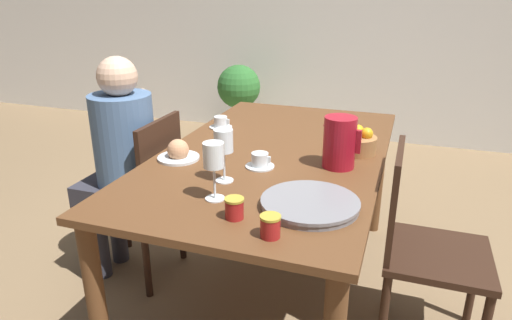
% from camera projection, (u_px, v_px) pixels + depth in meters
% --- Properties ---
extents(ground_plane, '(20.00, 20.00, 0.00)m').
position_uv_depth(ground_plane, '(272.00, 287.00, 2.39)').
color(ground_plane, '#7F6647').
extents(wall_back, '(10.00, 0.06, 2.60)m').
position_uv_depth(wall_back, '(358.00, 6.00, 4.33)').
color(wall_back, white).
rests_on(wall_back, ground_plane).
extents(dining_table, '(0.99, 1.72, 0.76)m').
position_uv_depth(dining_table, '(274.00, 171.00, 2.16)').
color(dining_table, brown).
rests_on(dining_table, ground_plane).
extents(chair_person_side, '(0.42, 0.42, 0.88)m').
position_uv_depth(chair_person_side, '(142.00, 193.00, 2.36)').
color(chair_person_side, '#331E14').
rests_on(chair_person_side, ground_plane).
extents(chair_opposite, '(0.42, 0.42, 0.88)m').
position_uv_depth(chair_opposite, '(421.00, 244.00, 1.90)').
color(chair_opposite, '#331E14').
rests_on(chair_opposite, ground_plane).
extents(person_seated, '(0.39, 0.41, 1.18)m').
position_uv_depth(person_seated, '(120.00, 153.00, 2.28)').
color(person_seated, '#33333D').
rests_on(person_seated, ground_plane).
extents(red_pitcher, '(0.16, 0.14, 0.22)m').
position_uv_depth(red_pitcher, '(340.00, 142.00, 1.90)').
color(red_pitcher, '#A31423').
rests_on(red_pitcher, dining_table).
extents(wine_glass_water, '(0.07, 0.07, 0.21)m').
position_uv_depth(wine_glass_water, '(214.00, 158.00, 1.59)').
color(wine_glass_water, white).
rests_on(wine_glass_water, dining_table).
extents(wine_glass_juice, '(0.07, 0.07, 0.21)m').
position_uv_depth(wine_glass_juice, '(224.00, 144.00, 1.74)').
color(wine_glass_juice, white).
rests_on(wine_glass_juice, dining_table).
extents(teacup_near_person, '(0.12, 0.12, 0.06)m').
position_uv_depth(teacup_near_person, '(259.00, 161.00, 1.93)').
color(teacup_near_person, silver).
rests_on(teacup_near_person, dining_table).
extents(teacup_across, '(0.12, 0.12, 0.06)m').
position_uv_depth(teacup_across, '(221.00, 123.00, 2.47)').
color(teacup_across, silver).
rests_on(teacup_across, dining_table).
extents(serving_tray, '(0.34, 0.34, 0.03)m').
position_uv_depth(serving_tray, '(310.00, 204.00, 1.58)').
color(serving_tray, gray).
rests_on(serving_tray, dining_table).
extents(bread_plate, '(0.19, 0.19, 0.10)m').
position_uv_depth(bread_plate, '(178.00, 152.00, 2.02)').
color(bread_plate, silver).
rests_on(bread_plate, dining_table).
extents(jam_jar_amber, '(0.07, 0.07, 0.07)m').
position_uv_depth(jam_jar_amber, '(270.00, 225.00, 1.38)').
color(jam_jar_amber, '#A81E1E').
rests_on(jam_jar_amber, dining_table).
extents(jam_jar_red, '(0.07, 0.07, 0.07)m').
position_uv_depth(jam_jar_red, '(234.00, 207.00, 1.50)').
color(jam_jar_red, '#A81E1E').
rests_on(jam_jar_red, dining_table).
extents(fruit_bowl, '(0.18, 0.18, 0.12)m').
position_uv_depth(fruit_bowl, '(357.00, 142.00, 2.09)').
color(fruit_bowl, '#9E6B3D').
rests_on(fruit_bowl, dining_table).
extents(potted_plant, '(0.43, 0.43, 0.76)m').
position_uv_depth(potted_plant, '(239.00, 92.00, 4.54)').
color(potted_plant, beige).
rests_on(potted_plant, ground_plane).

